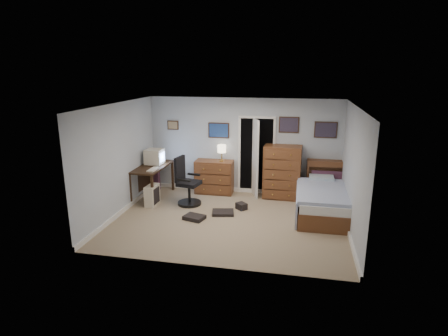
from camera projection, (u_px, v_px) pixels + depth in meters
The scene contains 15 objects.
floor at pixel (229, 221), 8.19m from camera, with size 5.00×4.00×0.02m, color gray.
computer_desk at pixel (149, 173), 9.52m from camera, with size 0.71×1.46×0.83m.
crt_monitor at pixel (154, 157), 9.54m from camera, with size 0.44×0.41×0.40m.
keyboard at pixel (153, 169), 9.08m from camera, with size 0.17×0.44×0.03m, color beige.
pc_tower at pixel (152, 195), 9.04m from camera, with size 0.24×0.47×0.50m.
office_chair at pixel (187, 186), 9.05m from camera, with size 0.67×0.67×1.18m.
media_stack at pixel (157, 177), 10.14m from camera, with size 0.15×0.15×0.73m, color maroon.
low_dresser at pixel (214, 177), 9.89m from camera, with size 0.99×0.49×0.88m, color brown.
table_lamp at pixel (222, 149), 9.66m from camera, with size 0.22×0.22×0.43m.
doorway at pixel (258, 154), 10.01m from camera, with size 0.96×1.12×2.05m.
tall_dresser at pixel (282, 172), 9.47m from camera, with size 0.92×0.54×1.35m, color brown.
headboard_bookcase at pixel (329, 179), 9.38m from camera, with size 1.12×0.32×1.00m.
bed at pixel (321, 201), 8.43m from camera, with size 1.13×2.10×0.69m.
wall_posters at pixel (266, 128), 9.49m from camera, with size 4.38×0.04×0.60m.
floor_clutter at pixel (216, 213), 8.48m from camera, with size 1.33×1.18×0.15m.
Camera 1 is at (1.41, -7.48, 3.24)m, focal length 30.00 mm.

